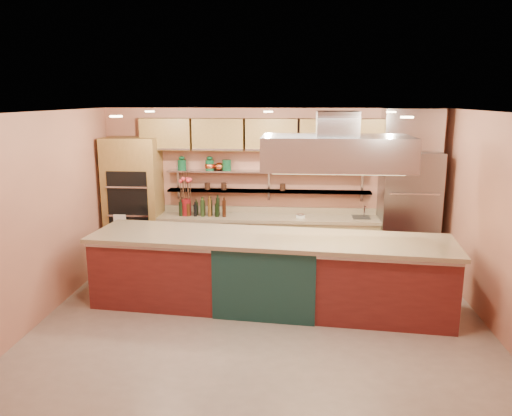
# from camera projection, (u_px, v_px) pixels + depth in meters

# --- Properties ---
(floor) EXTENTS (6.00, 5.00, 0.02)m
(floor) POSITION_uv_depth(u_px,v_px,m) (262.00, 320.00, 6.84)
(floor) COLOR gray
(floor) RESTS_ON ground
(ceiling) EXTENTS (6.00, 5.00, 0.02)m
(ceiling) POSITION_uv_depth(u_px,v_px,m) (263.00, 112.00, 6.24)
(ceiling) COLOR black
(ceiling) RESTS_ON wall_back
(wall_back) EXTENTS (6.00, 0.04, 2.80)m
(wall_back) POSITION_uv_depth(u_px,v_px,m) (272.00, 187.00, 8.97)
(wall_back) COLOR #BD7659
(wall_back) RESTS_ON floor
(wall_front) EXTENTS (6.00, 0.04, 2.80)m
(wall_front) POSITION_uv_depth(u_px,v_px,m) (243.00, 293.00, 4.11)
(wall_front) COLOR #BD7659
(wall_front) RESTS_ON floor
(wall_left) EXTENTS (0.04, 5.00, 2.80)m
(wall_left) POSITION_uv_depth(u_px,v_px,m) (42.00, 216.00, 6.77)
(wall_left) COLOR #BD7659
(wall_left) RESTS_ON floor
(wall_right) EXTENTS (0.04, 5.00, 2.80)m
(wall_right) POSITION_uv_depth(u_px,v_px,m) (499.00, 225.00, 6.31)
(wall_right) COLOR #BD7659
(wall_right) RESTS_ON floor
(oven_stack) EXTENTS (0.95, 0.64, 2.30)m
(oven_stack) POSITION_uv_depth(u_px,v_px,m) (134.00, 202.00, 8.90)
(oven_stack) COLOR olive
(oven_stack) RESTS_ON floor
(refrigerator) EXTENTS (0.95, 0.72, 2.10)m
(refrigerator) POSITION_uv_depth(u_px,v_px,m) (408.00, 213.00, 8.52)
(refrigerator) COLOR gray
(refrigerator) RESTS_ON floor
(back_counter) EXTENTS (3.84, 0.64, 0.93)m
(back_counter) POSITION_uv_depth(u_px,v_px,m) (268.00, 242.00, 8.89)
(back_counter) COLOR #9E8C5F
(back_counter) RESTS_ON floor
(wall_shelf_lower) EXTENTS (3.60, 0.26, 0.03)m
(wall_shelf_lower) POSITION_uv_depth(u_px,v_px,m) (269.00, 191.00, 8.86)
(wall_shelf_lower) COLOR #B3B5BB
(wall_shelf_lower) RESTS_ON wall_back
(wall_shelf_upper) EXTENTS (3.60, 0.26, 0.03)m
(wall_shelf_upper) POSITION_uv_depth(u_px,v_px,m) (269.00, 172.00, 8.78)
(wall_shelf_upper) COLOR #B3B5BB
(wall_shelf_upper) RESTS_ON wall_back
(upper_cabinets) EXTENTS (4.60, 0.36, 0.55)m
(upper_cabinets) POSITION_uv_depth(u_px,v_px,m) (272.00, 135.00, 8.59)
(upper_cabinets) COLOR olive
(upper_cabinets) RESTS_ON wall_back
(range_hood) EXTENTS (2.00, 1.00, 0.45)m
(range_hood) POSITION_uv_depth(u_px,v_px,m) (336.00, 153.00, 6.73)
(range_hood) COLOR #B3B5BB
(range_hood) RESTS_ON ceiling
(ceiling_downlights) EXTENTS (4.00, 2.80, 0.02)m
(ceiling_downlights) POSITION_uv_depth(u_px,v_px,m) (264.00, 114.00, 6.44)
(ceiling_downlights) COLOR #FFE5A5
(ceiling_downlights) RESTS_ON ceiling
(island) EXTENTS (5.12, 1.56, 1.05)m
(island) POSITION_uv_depth(u_px,v_px,m) (269.00, 272.00, 7.17)
(island) COLOR maroon
(island) RESTS_ON floor
(flower_vase) EXTENTS (0.22, 0.22, 0.30)m
(flower_vase) POSITION_uv_depth(u_px,v_px,m) (186.00, 207.00, 8.82)
(flower_vase) COLOR maroon
(flower_vase) RESTS_ON back_counter
(oil_bottle_cluster) EXTENTS (0.89, 0.27, 0.29)m
(oil_bottle_cluster) POSITION_uv_depth(u_px,v_px,m) (203.00, 208.00, 8.79)
(oil_bottle_cluster) COLOR black
(oil_bottle_cluster) RESTS_ON back_counter
(kitchen_scale) EXTENTS (0.17, 0.15, 0.08)m
(kitchen_scale) POSITION_uv_depth(u_px,v_px,m) (301.00, 215.00, 8.68)
(kitchen_scale) COLOR silver
(kitchen_scale) RESTS_ON back_counter
(bar_faucet) EXTENTS (0.03, 0.03, 0.23)m
(bar_faucet) POSITION_uv_depth(u_px,v_px,m) (364.00, 211.00, 8.68)
(bar_faucet) COLOR silver
(bar_faucet) RESTS_ON back_counter
(copper_kettle) EXTENTS (0.22, 0.22, 0.14)m
(copper_kettle) POSITION_uv_depth(u_px,v_px,m) (219.00, 166.00, 8.83)
(copper_kettle) COLOR #D65B31
(copper_kettle) RESTS_ON wall_shelf_upper
(green_canister) EXTENTS (0.16, 0.16, 0.19)m
(green_canister) POSITION_uv_depth(u_px,v_px,m) (227.00, 165.00, 8.82)
(green_canister) COLOR #0E4525
(green_canister) RESTS_ON wall_shelf_upper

